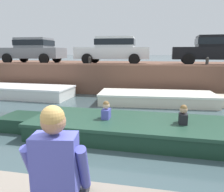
{
  "coord_description": "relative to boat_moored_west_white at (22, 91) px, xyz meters",
  "views": [
    {
      "loc": [
        1.15,
        -2.04,
        2.23
      ],
      "look_at": [
        0.1,
        3.19,
        1.16
      ],
      "focal_mm": 35.0,
      "sensor_mm": 36.0,
      "label": 1
    }
  ],
  "objects": [
    {
      "name": "boat_moored_central_cream",
      "position": [
        6.96,
        -0.17,
        -0.03
      ],
      "size": [
        6.01,
        2.15,
        0.5
      ],
      "color": "silver",
      "rests_on": "ground"
    },
    {
      "name": "boat_moored_west_white",
      "position": [
        0.0,
        0.0,
        0.0
      ],
      "size": [
        5.66,
        2.07,
        0.57
      ],
      "color": "white",
      "rests_on": "ground"
    },
    {
      "name": "far_quay_wall",
      "position": [
        5.5,
        4.34,
        0.5
      ],
      "size": [
        60.0,
        6.0,
        1.57
      ],
      "primitive_type": "cube",
      "color": "brown",
      "rests_on": "ground"
    },
    {
      "name": "mooring_bollard_mid",
      "position": [
        3.14,
        1.59,
        1.52
      ],
      "size": [
        0.15,
        0.15,
        0.45
      ],
      "color": "#2D2B28",
      "rests_on": "far_quay_wall"
    },
    {
      "name": "mooring_bollard_east",
      "position": [
        9.08,
        1.59,
        1.52
      ],
      "size": [
        0.15,
        0.15,
        0.45
      ],
      "color": "#2D2B28",
      "rests_on": "far_quay_wall"
    },
    {
      "name": "car_left_inner_white",
      "position": [
        4.2,
        2.96,
        2.13
      ],
      "size": [
        4.29,
        2.14,
        1.54
      ],
      "color": "white",
      "rests_on": "far_quay_wall"
    },
    {
      "name": "far_wall_coping",
      "position": [
        5.5,
        1.46,
        1.32
      ],
      "size": [
        60.0,
        0.24,
        0.08
      ],
      "primitive_type": "cube",
      "color": "brown",
      "rests_on": "far_quay_wall"
    },
    {
      "name": "person_seated_right",
      "position": [
        5.87,
        -8.24,
        0.95
      ],
      "size": [
        0.57,
        0.57,
        0.97
      ],
      "color": "#282833",
      "rests_on": "near_quay"
    },
    {
      "name": "ground_plane",
      "position": [
        5.5,
        -3.21,
        -0.28
      ],
      "size": [
        400.0,
        400.0,
        0.0
      ],
      "primitive_type": "plane",
      "color": "#3D5156"
    },
    {
      "name": "car_leftmost_grey",
      "position": [
        -0.95,
        2.96,
        2.13
      ],
      "size": [
        3.91,
        2.02,
        1.54
      ],
      "color": "slate",
      "rests_on": "far_quay_wall"
    },
    {
      "name": "motorboat_passing",
      "position": [
        5.97,
        -4.27,
        -0.04
      ],
      "size": [
        7.0,
        2.04,
        0.96
      ],
      "color": "#193828",
      "rests_on": "ground"
    },
    {
      "name": "car_centre_black",
      "position": [
        9.76,
        2.96,
        2.13
      ],
      "size": [
        4.45,
        2.1,
        1.54
      ],
      "color": "black",
      "rests_on": "far_quay_wall"
    }
  ]
}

